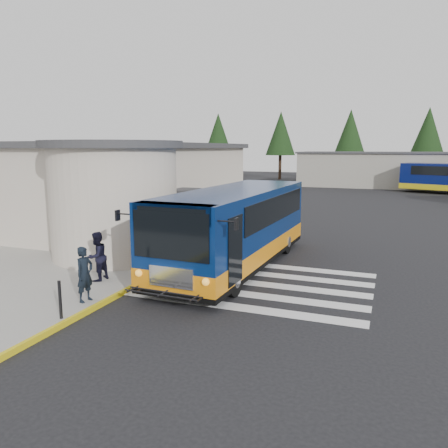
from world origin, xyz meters
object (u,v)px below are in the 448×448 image
(pedestrian_a, at_px, (85,274))
(bollard, at_px, (60,300))
(transit_bus, at_px, (235,230))
(pedestrian_b, at_px, (97,256))

(pedestrian_a, distance_m, bollard, 1.40)
(transit_bus, height_order, bollard, transit_bus)
(pedestrian_a, xyz_separation_m, pedestrian_b, (-0.95, 1.85, 0.02))
(transit_bus, relative_size, pedestrian_b, 6.48)
(pedestrian_a, bearing_deg, bollard, -162.44)
(pedestrian_b, bearing_deg, transit_bus, 141.22)
(transit_bus, distance_m, bollard, 7.54)
(pedestrian_a, height_order, bollard, pedestrian_a)
(transit_bus, bearing_deg, bollard, -106.68)
(transit_bus, distance_m, pedestrian_a, 6.36)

